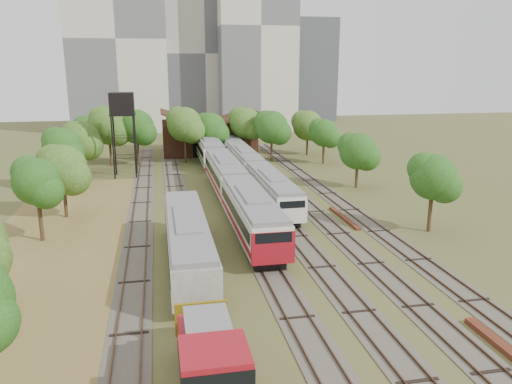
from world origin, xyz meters
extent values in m
plane|color=#475123|center=(0.00, 0.00, 0.00)|extent=(240.00, 240.00, 0.00)
cube|color=brown|center=(-18.00, 8.00, 0.02)|extent=(14.00, 60.00, 0.04)
cube|color=#4C473D|center=(-12.00, 25.00, 0.03)|extent=(2.60, 80.00, 0.06)
cube|color=#472D1E|center=(-12.72, 25.00, 0.12)|extent=(0.08, 80.00, 0.14)
cube|color=#472D1E|center=(-11.28, 25.00, 0.12)|extent=(0.08, 80.00, 0.14)
cube|color=#4C473D|center=(-8.00, 25.00, 0.03)|extent=(2.60, 80.00, 0.06)
cube|color=#472D1E|center=(-8.72, 25.00, 0.12)|extent=(0.08, 80.00, 0.14)
cube|color=#472D1E|center=(-7.28, 25.00, 0.12)|extent=(0.08, 80.00, 0.14)
cube|color=#4C473D|center=(-2.00, 25.00, 0.03)|extent=(2.60, 80.00, 0.06)
cube|color=#472D1E|center=(-2.72, 25.00, 0.12)|extent=(0.08, 80.00, 0.14)
cube|color=#472D1E|center=(-1.28, 25.00, 0.12)|extent=(0.08, 80.00, 0.14)
cube|color=#4C473D|center=(2.00, 25.00, 0.03)|extent=(2.60, 80.00, 0.06)
cube|color=#472D1E|center=(1.28, 25.00, 0.12)|extent=(0.08, 80.00, 0.14)
cube|color=#472D1E|center=(2.72, 25.00, 0.12)|extent=(0.08, 80.00, 0.14)
cube|color=#4C473D|center=(6.00, 25.00, 0.03)|extent=(2.60, 80.00, 0.06)
cube|color=#472D1E|center=(5.28, 25.00, 0.12)|extent=(0.08, 80.00, 0.14)
cube|color=#472D1E|center=(6.72, 25.00, 0.12)|extent=(0.08, 80.00, 0.14)
cube|color=#4C473D|center=(10.00, 25.00, 0.03)|extent=(2.60, 80.00, 0.06)
cube|color=#472D1E|center=(9.28, 25.00, 0.12)|extent=(0.08, 80.00, 0.14)
cube|color=#472D1E|center=(10.72, 25.00, 0.12)|extent=(0.08, 80.00, 0.14)
cube|color=black|center=(-2.00, 10.99, 0.44)|extent=(2.42, 15.64, 0.88)
cube|color=silver|center=(-2.00, 10.99, 2.26)|extent=(3.20, 17.00, 2.76)
cube|color=black|center=(-2.00, 10.99, 2.59)|extent=(3.26, 15.64, 0.94)
cube|color=slate|center=(-2.00, 10.99, 3.84)|extent=(2.94, 16.66, 0.40)
cube|color=maroon|center=(-2.00, 10.99, 1.49)|extent=(3.26, 16.66, 0.50)
cube|color=maroon|center=(-2.00, 2.54, 2.12)|extent=(3.24, 0.25, 2.48)
cube|color=black|center=(-2.00, 28.49, 0.44)|extent=(2.42, 15.64, 0.88)
cube|color=silver|center=(-2.00, 28.49, 2.26)|extent=(3.20, 17.00, 2.76)
cube|color=black|center=(-2.00, 28.49, 2.59)|extent=(3.26, 15.64, 0.94)
cube|color=slate|center=(-2.00, 28.49, 3.84)|extent=(2.94, 16.66, 0.40)
cube|color=maroon|center=(-2.00, 28.49, 1.49)|extent=(3.26, 16.66, 0.50)
cube|color=black|center=(2.00, 20.50, 0.39)|extent=(2.16, 15.64, 0.79)
cube|color=silver|center=(2.00, 20.50, 2.02)|extent=(2.85, 17.00, 2.46)
cube|color=black|center=(2.00, 20.50, 2.31)|extent=(2.91, 15.64, 0.84)
cube|color=slate|center=(2.00, 20.50, 3.42)|extent=(2.63, 16.66, 0.35)
cube|color=#165A1E|center=(2.00, 20.50, 1.33)|extent=(2.91, 16.66, 0.44)
cube|color=silver|center=(2.00, 12.05, 1.89)|extent=(2.89, 0.25, 2.21)
cube|color=black|center=(2.00, 38.00, 0.39)|extent=(2.16, 15.64, 0.79)
cube|color=silver|center=(2.00, 38.00, 2.02)|extent=(2.85, 17.00, 2.46)
cube|color=black|center=(2.00, 38.00, 2.31)|extent=(2.91, 15.64, 0.84)
cube|color=slate|center=(2.00, 38.00, 3.42)|extent=(2.63, 16.66, 0.35)
cube|color=#165A1E|center=(2.00, 38.00, 1.33)|extent=(2.91, 16.66, 0.44)
cube|color=black|center=(2.00, 55.50, 0.39)|extent=(2.16, 15.64, 0.79)
cube|color=silver|center=(2.00, 55.50, 2.02)|extent=(2.85, 17.00, 2.46)
cube|color=black|center=(2.00, 55.50, 2.31)|extent=(2.91, 15.64, 0.84)
cube|color=slate|center=(2.00, 55.50, 3.42)|extent=(2.63, 16.66, 0.35)
cube|color=#165A1E|center=(2.00, 55.50, 1.33)|extent=(2.91, 16.66, 0.44)
cube|color=black|center=(-2.00, 46.99, 0.44)|extent=(2.41, 14.72, 0.88)
cube|color=silver|center=(-2.00, 46.99, 2.24)|extent=(3.17, 16.00, 2.74)
cube|color=black|center=(-2.00, 46.99, 2.57)|extent=(3.23, 14.72, 0.93)
cube|color=slate|center=(-2.00, 46.99, 3.81)|extent=(2.92, 15.68, 0.39)
cube|color=#165A1E|center=(-2.00, 46.99, 1.48)|extent=(3.23, 15.68, 0.49)
cube|color=silver|center=(-2.00, 39.04, 2.11)|extent=(3.21, 0.25, 2.46)
cube|color=black|center=(-8.00, -10.00, 0.47)|extent=(2.31, 7.20, 0.95)
cube|color=maroon|center=(-8.00, -9.20, 1.73)|extent=(2.63, 4.40, 1.58)
cube|color=maroon|center=(-8.00, -12.60, 2.36)|extent=(2.84, 2.73, 2.84)
cube|color=black|center=(-8.00, -12.60, 3.05)|extent=(2.89, 2.78, 0.95)
cube|color=gold|center=(-8.00, -6.05, 1.68)|extent=(2.84, 0.20, 1.89)
cube|color=slate|center=(-8.00, -10.00, 3.47)|extent=(2.10, 3.60, 0.21)
cube|color=black|center=(-8.00, 5.32, 0.42)|extent=(2.31, 16.56, 0.84)
cube|color=gray|center=(-8.00, 5.32, 2.15)|extent=(3.04, 18.00, 2.62)
cube|color=black|center=(-8.00, 5.32, 2.47)|extent=(3.10, 16.56, 0.89)
cube|color=slate|center=(-8.00, 5.32, 3.65)|extent=(2.80, 17.64, 0.38)
cylinder|color=black|center=(-15.88, 38.63, 4.25)|extent=(0.21, 0.21, 8.50)
cylinder|color=black|center=(-13.02, 38.63, 4.25)|extent=(0.21, 0.21, 8.50)
cylinder|color=black|center=(-15.88, 41.50, 4.25)|extent=(0.21, 0.21, 8.50)
cylinder|color=black|center=(-13.02, 41.50, 4.25)|extent=(0.21, 0.21, 8.50)
cube|color=black|center=(-14.45, 40.07, 8.60)|extent=(3.35, 3.35, 0.20)
cube|color=black|center=(-14.45, 40.07, 10.14)|extent=(3.19, 3.19, 2.87)
cube|color=#612C1B|center=(8.20, 14.79, 0.12)|extent=(0.47, 7.56, 0.25)
cube|color=#331712|center=(-1.00, 58.00, 2.75)|extent=(16.00, 11.00, 5.50)
cube|color=#331712|center=(-5.00, 58.00, 6.10)|extent=(8.45, 11.55, 2.96)
cube|color=#331712|center=(3.00, 58.00, 6.10)|extent=(8.45, 11.55, 2.96)
cube|color=black|center=(-1.00, 52.55, 2.20)|extent=(6.40, 0.15, 4.12)
cylinder|color=#382616|center=(-20.26, 13.81, 2.11)|extent=(0.36, 0.36, 4.22)
sphere|color=#164B14|center=(-20.26, 13.81, 5.37)|extent=(4.06, 4.06, 4.06)
cylinder|color=#382616|center=(-19.39, 20.94, 1.97)|extent=(0.36, 0.36, 3.93)
sphere|color=#164B14|center=(-19.39, 20.94, 5.00)|extent=(4.95, 4.95, 4.95)
cylinder|color=#382616|center=(-21.35, 32.87, 2.14)|extent=(0.36, 0.36, 4.29)
sphere|color=#164B14|center=(-21.35, 32.87, 5.46)|extent=(4.67, 4.67, 4.67)
cylinder|color=#382616|center=(-20.61, 43.11, 1.89)|extent=(0.36, 0.36, 3.78)
sphere|color=#164B14|center=(-20.61, 43.11, 4.81)|extent=(5.47, 5.47, 5.47)
cylinder|color=#382616|center=(-20.90, 53.86, 1.95)|extent=(0.36, 0.36, 3.90)
sphere|color=#164B14|center=(-20.90, 53.86, 4.96)|extent=(4.60, 4.60, 4.60)
cylinder|color=#382616|center=(-17.15, 48.33, 2.45)|extent=(0.36, 0.36, 4.90)
sphere|color=#164B14|center=(-17.15, 48.33, 6.23)|extent=(5.87, 5.87, 5.87)
cylinder|color=#382616|center=(-12.97, 47.92, 2.36)|extent=(0.36, 0.36, 4.72)
sphere|color=#164B14|center=(-12.97, 47.92, 6.01)|extent=(5.25, 5.25, 5.25)
cylinder|color=#382616|center=(-5.63, 48.66, 2.41)|extent=(0.36, 0.36, 4.81)
sphere|color=#164B14|center=(-5.63, 48.66, 6.13)|extent=(5.47, 5.47, 5.47)
cylinder|color=#382616|center=(-1.37, 50.33, 2.03)|extent=(0.36, 0.36, 4.05)
sphere|color=#164B14|center=(-1.37, 50.33, 5.16)|extent=(5.20, 5.20, 5.20)
cylinder|color=#382616|center=(4.61, 51.71, 2.29)|extent=(0.36, 0.36, 4.57)
sphere|color=#164B14|center=(4.61, 51.71, 5.82)|extent=(5.26, 5.26, 5.26)
cylinder|color=#382616|center=(8.13, 47.31, 2.18)|extent=(0.36, 0.36, 4.35)
sphere|color=#164B14|center=(8.13, 47.31, 5.54)|extent=(5.31, 5.31, 5.31)
cylinder|color=#382616|center=(15.64, 52.22, 1.99)|extent=(0.36, 0.36, 3.99)
sphere|color=#164B14|center=(15.64, 52.22, 5.08)|extent=(5.20, 5.20, 5.20)
cylinder|color=#382616|center=(14.56, 9.63, 2.04)|extent=(0.36, 0.36, 4.07)
sphere|color=#164B14|center=(14.56, 9.63, 5.18)|extent=(4.19, 4.19, 4.19)
cylinder|color=#382616|center=(14.62, 27.38, 1.84)|extent=(0.36, 0.36, 3.69)
sphere|color=#164B14|center=(14.62, 27.38, 4.69)|extent=(4.63, 4.63, 4.63)
cylinder|color=#382616|center=(15.69, 43.58, 1.93)|extent=(0.36, 0.36, 3.85)
sphere|color=#164B14|center=(15.69, 43.58, 4.91)|extent=(4.32, 4.32, 4.32)
cube|color=beige|center=(-18.00, 95.00, 21.00)|extent=(22.00, 16.00, 42.00)
cube|color=#ADA59D|center=(2.00, 100.00, 18.00)|extent=(20.00, 18.00, 36.00)
cube|color=beige|center=(14.00, 92.00, 24.00)|extent=(18.00, 16.00, 48.00)
cube|color=#47484F|center=(34.00, 110.00, 14.00)|extent=(12.00, 12.00, 28.00)
camera|label=1|loc=(-9.84, -30.70, 14.90)|focal=35.00mm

